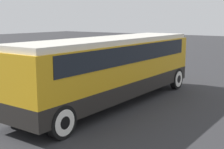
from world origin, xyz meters
TOP-DOWN VIEW (x-y plane):
  - ground_plane at (0.00, 0.00)m, footprint 120.00×120.00m
  - tour_bus at (0.10, 0.00)m, footprint 11.06×2.62m
  - parked_car_mid at (1.22, 6.19)m, footprint 4.66×1.86m

SIDE VIEW (x-z plane):
  - ground_plane at x=0.00m, z-range 0.00..0.00m
  - parked_car_mid at x=1.22m, z-range 0.00..1.35m
  - tour_bus at x=0.10m, z-range 0.33..3.37m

